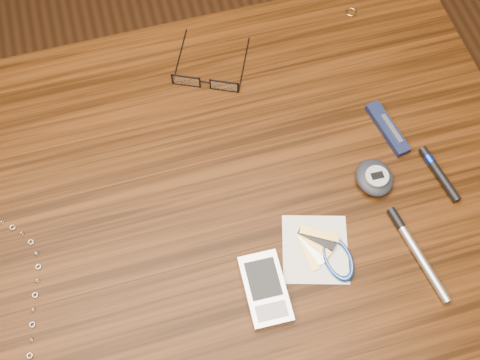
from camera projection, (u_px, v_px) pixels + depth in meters
The scene contains 10 objects.
ground at pixel (218, 323), 1.55m from camera, with size 3.80×3.80×0.00m, color #472814.
desk at pixel (205, 231), 0.97m from camera, with size 1.00×0.70×0.75m.
eyeglasses at pixel (206, 80), 0.97m from camera, with size 0.15×0.15×0.02m.
gold_ring at pixel (351, 12), 1.04m from camera, with size 0.02×0.02×0.00m, color tan.
pda_phone at pixel (265, 289), 0.82m from camera, with size 0.06×0.10×0.02m.
pedometer at pixel (375, 178), 0.89m from camera, with size 0.06×0.07×0.03m.
notepad_keys at pixel (326, 253), 0.85m from camera, with size 0.12×0.12×0.01m.
pocket_knife at pixel (388, 128), 0.93m from camera, with size 0.04×0.10×0.01m.
silver_pen at pixel (414, 247), 0.85m from camera, with size 0.04×0.15×0.01m.
black_blue_pen at pixel (438, 172), 0.90m from camera, with size 0.03×0.10×0.01m.
Camera 1 is at (-0.04, -0.36, 1.56)m, focal length 45.00 mm.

